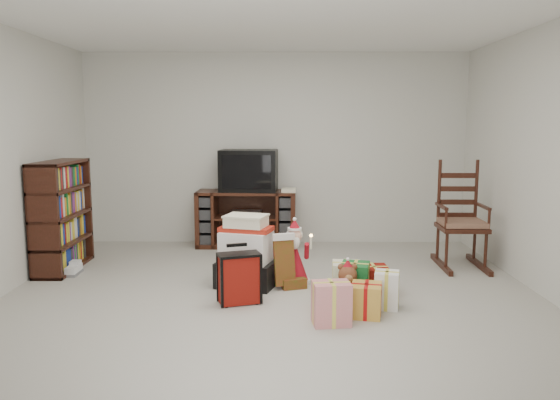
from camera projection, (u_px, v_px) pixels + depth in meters
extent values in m
cube|color=beige|center=(272.00, 303.00, 4.89)|extent=(5.00, 5.00, 0.01)
cube|color=white|center=(271.00, 13.00, 4.53)|extent=(5.00, 5.00, 0.01)
cube|color=silver|center=(275.00, 149.00, 7.18)|extent=(5.00, 0.01, 2.50)
cube|color=silver|center=(259.00, 207.00, 2.23)|extent=(5.00, 0.01, 2.50)
cube|color=#402012|center=(246.00, 219.00, 7.06)|extent=(1.28, 0.50, 0.72)
cube|color=#B2B2B4|center=(246.00, 214.00, 7.02)|extent=(0.39, 0.28, 0.07)
cube|color=#3C1710|center=(62.00, 215.00, 5.92)|extent=(0.32, 0.97, 1.19)
cube|color=#3C1710|center=(462.00, 228.00, 6.01)|extent=(0.51, 0.49, 0.05)
cube|color=#8D604D|center=(462.00, 223.00, 6.01)|extent=(0.47, 0.45, 0.06)
cube|color=#3C1710|center=(457.00, 189.00, 6.17)|extent=(0.42, 0.07, 0.76)
cube|color=#3C1710|center=(460.00, 264.00, 6.07)|extent=(0.52, 0.83, 0.06)
cube|color=black|center=(247.00, 274.00, 5.35)|extent=(0.64, 0.54, 0.25)
cube|color=white|center=(246.00, 246.00, 5.31)|extent=(0.54, 0.47, 0.30)
cube|color=#AB2213|center=(246.00, 229.00, 5.29)|extent=(0.55, 0.40, 0.04)
cube|color=#F5ECC8|center=(246.00, 222.00, 5.28)|extent=(0.44, 0.38, 0.10)
cube|color=maroon|center=(239.00, 278.00, 4.82)|extent=(0.39, 0.28, 0.46)
cube|color=black|center=(240.00, 244.00, 4.86)|extent=(0.18, 0.08, 0.03)
ellipsoid|color=brown|center=(347.00, 291.00, 4.79)|extent=(0.25, 0.21, 0.26)
sphere|color=brown|center=(348.00, 275.00, 4.74)|extent=(0.17, 0.17, 0.17)
cone|color=maroon|center=(294.00, 262.00, 5.43)|extent=(0.30, 0.30, 0.43)
sphere|color=beige|center=(295.00, 236.00, 5.39)|extent=(0.15, 0.15, 0.15)
cone|color=maroon|center=(295.00, 224.00, 5.37)|extent=(0.13, 0.13, 0.11)
cylinder|color=silver|center=(311.00, 243.00, 5.28)|extent=(0.02, 0.02, 0.13)
cone|color=maroon|center=(236.00, 262.00, 5.50)|extent=(0.29, 0.29, 0.41)
sphere|color=beige|center=(236.00, 237.00, 5.46)|extent=(0.14, 0.14, 0.14)
cone|color=maroon|center=(236.00, 226.00, 5.45)|extent=(0.12, 0.12, 0.10)
cylinder|color=silver|center=(250.00, 243.00, 5.35)|extent=(0.02, 0.02, 0.12)
cube|color=white|center=(57.00, 271.00, 5.75)|extent=(0.22, 0.29, 0.10)
cube|color=white|center=(73.00, 271.00, 5.75)|extent=(0.12, 0.27, 0.10)
cube|color=#AB2213|center=(335.00, 295.00, 4.68)|extent=(0.26, 0.26, 0.26)
cube|color=#1C702B|center=(354.00, 286.00, 4.92)|extent=(0.26, 0.26, 0.26)
cube|color=#F2B947|center=(367.00, 300.00, 4.52)|extent=(0.26, 0.26, 0.26)
cube|color=beige|center=(332.00, 308.00, 4.33)|extent=(0.26, 0.26, 0.26)
cube|color=white|center=(386.00, 293.00, 4.72)|extent=(0.26, 0.26, 0.26)
cube|color=maroon|center=(373.00, 280.00, 5.12)|extent=(0.26, 0.26, 0.26)
cube|color=#F5ECC8|center=(346.00, 278.00, 5.17)|extent=(0.26, 0.26, 0.26)
cube|color=black|center=(249.00, 170.00, 6.99)|extent=(0.75, 0.55, 0.53)
cube|color=black|center=(248.00, 172.00, 6.74)|extent=(0.61, 0.06, 0.42)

